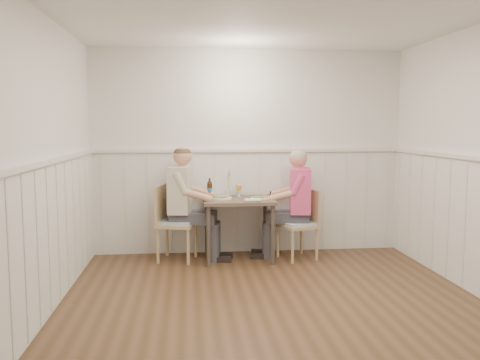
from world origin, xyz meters
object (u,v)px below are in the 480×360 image
(diner_cream, at_px, (184,212))
(grass_vase, at_px, (227,183))
(beer_bottle, at_px, (210,189))
(chair_right, at_px, (301,221))
(man_in_pink, at_px, (297,212))
(dining_table, at_px, (238,207))
(chair_left, at_px, (172,220))

(diner_cream, relative_size, grass_vase, 3.96)
(grass_vase, bearing_deg, beer_bottle, -161.84)
(chair_right, distance_m, man_in_pink, 0.13)
(dining_table, xyz_separation_m, chair_left, (-0.80, 0.04, -0.15))
(man_in_pink, bearing_deg, chair_right, -47.61)
(chair_left, height_order, grass_vase, grass_vase)
(chair_left, xyz_separation_m, beer_bottle, (0.46, 0.15, 0.36))
(dining_table, xyz_separation_m, chair_right, (0.77, -0.04, -0.18))
(dining_table, relative_size, diner_cream, 0.60)
(dining_table, relative_size, grass_vase, 2.39)
(man_in_pink, xyz_separation_m, grass_vase, (-0.84, 0.25, 0.34))
(chair_right, bearing_deg, grass_vase, 161.08)
(chair_left, height_order, diner_cream, diner_cream)
(dining_table, distance_m, beer_bottle, 0.44)
(chair_left, bearing_deg, beer_bottle, 18.28)
(man_in_pink, bearing_deg, dining_table, -178.83)
(man_in_pink, height_order, grass_vase, man_in_pink)
(chair_left, distance_m, grass_vase, 0.83)
(diner_cream, relative_size, beer_bottle, 5.99)
(beer_bottle, xyz_separation_m, grass_vase, (0.23, 0.07, 0.06))
(chair_left, relative_size, beer_bottle, 3.90)
(chair_right, distance_m, diner_cream, 1.44)
(diner_cream, distance_m, beer_bottle, 0.44)
(chair_left, xyz_separation_m, diner_cream, (0.14, 0.01, 0.09))
(dining_table, xyz_separation_m, grass_vase, (-0.11, 0.27, 0.27))
(chair_right, bearing_deg, beer_bottle, 168.34)
(man_in_pink, distance_m, grass_vase, 0.94)
(dining_table, height_order, diner_cream, diner_cream)
(man_in_pink, relative_size, beer_bottle, 5.81)
(dining_table, bearing_deg, chair_right, -2.71)
(beer_bottle, height_order, grass_vase, grass_vase)
(chair_right, height_order, man_in_pink, man_in_pink)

